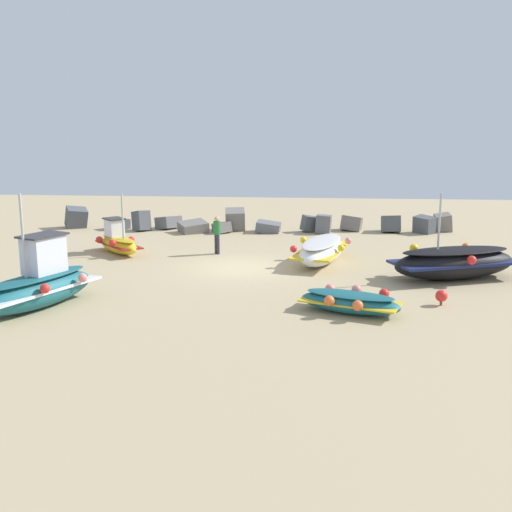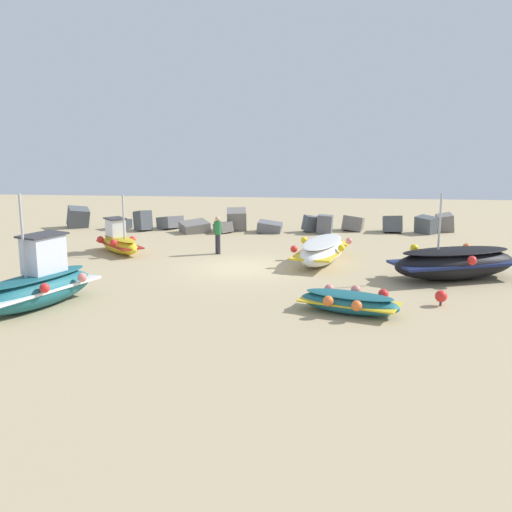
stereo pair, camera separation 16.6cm
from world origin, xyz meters
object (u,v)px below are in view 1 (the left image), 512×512
at_px(fishing_boat_1, 350,302).
at_px(fishing_boat_2, 37,285).
at_px(person_walking, 217,232).
at_px(mooring_buoy_0, 441,296).
at_px(fishing_boat_3, 118,242).
at_px(fishing_boat_0, 322,250).
at_px(fishing_boat_4, 455,262).

bearing_deg(fishing_boat_1, fishing_boat_2, -157.92).
relative_size(person_walking, mooring_buoy_0, 3.29).
height_order(fishing_boat_3, person_walking, fishing_boat_3).
relative_size(fishing_boat_0, mooring_buoy_0, 9.21).
height_order(fishing_boat_2, fishing_boat_4, fishing_boat_2).
distance_m(fishing_boat_4, person_walking, 10.23).
height_order(fishing_boat_1, fishing_boat_2, fishing_boat_2).
distance_m(fishing_boat_3, mooring_buoy_0, 14.64).
xyz_separation_m(fishing_boat_2, fishing_boat_4, (13.99, 4.93, -0.09)).
relative_size(fishing_boat_0, person_walking, 2.80).
bearing_deg(fishing_boat_0, mooring_buoy_0, -133.86).
distance_m(fishing_boat_3, person_walking, 4.47).
bearing_deg(mooring_buoy_0, fishing_boat_0, 122.06).
bearing_deg(fishing_boat_4, fishing_boat_0, 134.07).
bearing_deg(person_walking, fishing_boat_3, -39.31).
relative_size(fishing_boat_3, person_walking, 1.71).
height_order(fishing_boat_0, mooring_buoy_0, fishing_boat_0).
xyz_separation_m(fishing_boat_1, fishing_boat_2, (-9.84, -0.29, 0.38)).
distance_m(fishing_boat_1, fishing_boat_3, 12.75).
bearing_deg(fishing_boat_3, person_walking, -129.69).
relative_size(fishing_boat_0, fishing_boat_4, 0.90).
relative_size(fishing_boat_4, person_walking, 3.10).
relative_size(fishing_boat_3, mooring_buoy_0, 5.62).
bearing_deg(fishing_boat_0, fishing_boat_3, 97.03).
distance_m(fishing_boat_2, person_walking, 9.71).
xyz_separation_m(fishing_boat_1, mooring_buoy_0, (2.97, 1.03, -0.04)).
distance_m(fishing_boat_1, person_walking, 9.94).
relative_size(fishing_boat_1, fishing_boat_3, 1.16).
height_order(fishing_boat_0, fishing_boat_2, fishing_boat_2).
distance_m(fishing_boat_1, fishing_boat_4, 6.23).
bearing_deg(fishing_boat_3, fishing_boat_1, -171.92).
bearing_deg(fishing_boat_4, mooring_buoy_0, -128.34).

